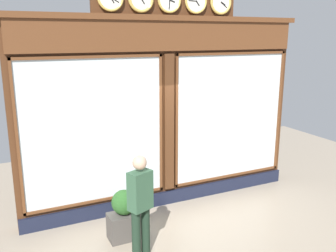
% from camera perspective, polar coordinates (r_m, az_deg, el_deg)
% --- Properties ---
extents(shop_facade, '(5.99, 0.42, 4.40)m').
position_cam_1_polar(shop_facade, '(7.42, -0.41, 2.30)').
color(shop_facade, '#4C2B16').
rests_on(shop_facade, ground_plane).
extents(pedestrian, '(0.42, 0.34, 1.69)m').
position_cam_1_polar(pedestrian, '(5.82, -4.30, -11.71)').
color(pedestrian, '#1C2F21').
rests_on(pedestrian, ground_plane).
extents(planter_box, '(0.56, 0.36, 0.46)m').
position_cam_1_polar(planter_box, '(6.64, -6.71, -15.11)').
color(planter_box, '#4C4742').
rests_on(planter_box, ground_plane).
extents(planter_shrub, '(0.43, 0.43, 0.43)m').
position_cam_1_polar(planter_shrub, '(6.44, -6.82, -11.63)').
color(planter_shrub, '#285623').
rests_on(planter_shrub, planter_box).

